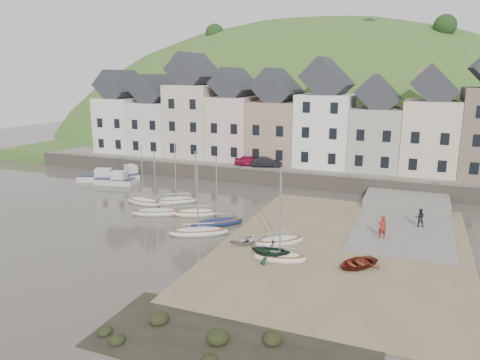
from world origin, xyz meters
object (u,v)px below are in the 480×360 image
at_px(rowboat_white, 248,240).
at_px(car_left, 250,161).
at_px(sailboat_0, 144,201).
at_px(rowboat_green, 271,250).
at_px(car_right, 267,162).
at_px(rowboat_red, 357,263).
at_px(person_dark, 420,218).
at_px(person_red, 382,227).

height_order(rowboat_white, car_left, car_left).
height_order(sailboat_0, rowboat_green, sailboat_0).
height_order(car_left, car_right, car_left).
height_order(rowboat_red, person_dark, person_dark).
relative_size(person_red, car_left, 0.50).
distance_m(sailboat_0, rowboat_white, 15.29).
bearing_deg(car_right, rowboat_white, 175.50).
xyz_separation_m(rowboat_green, car_right, (-8.31, 24.04, 1.43)).
relative_size(rowboat_white, car_left, 0.79).
bearing_deg(person_red, sailboat_0, -28.33).
bearing_deg(rowboat_green, car_left, -160.94).
distance_m(sailboat_0, person_red, 23.49).
bearing_deg(person_red, car_right, -72.11).
xyz_separation_m(rowboat_green, rowboat_red, (5.89, 0.93, -0.42)).
relative_size(person_red, car_right, 0.49).
bearing_deg(person_dark, person_red, 48.97).
relative_size(person_red, person_dark, 1.17).
bearing_deg(car_right, rowboat_red, -167.62).
xyz_separation_m(sailboat_0, rowboat_red, (22.33, -7.90, 0.12)).
distance_m(person_red, car_right, 22.77).
xyz_separation_m(rowboat_green, car_left, (-10.63, 24.04, 1.44)).
height_order(person_red, person_dark, person_red).
relative_size(sailboat_0, rowboat_green, 2.24).
xyz_separation_m(rowboat_red, car_right, (-14.20, 23.10, 1.85)).
relative_size(sailboat_0, person_red, 3.35).
bearing_deg(rowboat_red, car_right, 160.79).
height_order(sailboat_0, person_red, sailboat_0).
relative_size(rowboat_white, person_red, 1.57).
height_order(person_dark, car_left, car_left).
bearing_deg(car_right, person_dark, -144.24).
bearing_deg(rowboat_red, car_left, 164.78).
bearing_deg(person_red, person_dark, -147.85).
xyz_separation_m(car_left, car_right, (2.32, 0.00, -0.01)).
bearing_deg(rowboat_red, rowboat_green, -131.79).
xyz_separation_m(rowboat_green, person_red, (6.98, 7.21, 0.26)).
relative_size(rowboat_green, person_red, 1.50).
bearing_deg(car_left, rowboat_green, -168.43).
xyz_separation_m(person_red, car_right, (-15.29, 16.82, 1.17)).
height_order(rowboat_red, car_left, car_left).
distance_m(rowboat_green, person_red, 10.04).
distance_m(rowboat_white, person_red, 10.80).
bearing_deg(person_red, car_left, -68.07).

